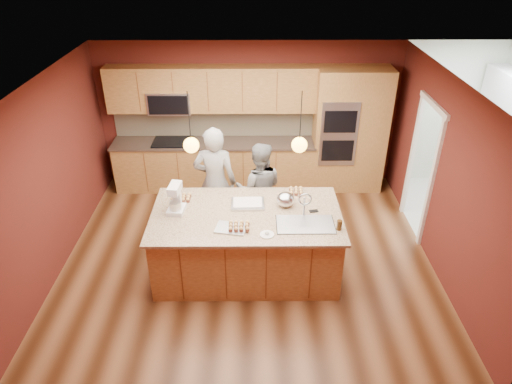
{
  "coord_description": "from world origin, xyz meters",
  "views": [
    {
      "loc": [
        0.09,
        -5.55,
        4.39
      ],
      "look_at": [
        0.12,
        -0.1,
        1.2
      ],
      "focal_mm": 32.0,
      "sensor_mm": 36.0,
      "label": 1
    }
  ],
  "objects_px": {
    "island": "(248,242)",
    "person_left": "(215,182)",
    "mixing_bowl": "(285,200)",
    "stand_mixer": "(176,200)",
    "person_right": "(259,189)"
  },
  "relations": [
    {
      "from": "island",
      "to": "person_left",
      "type": "distance_m",
      "value": 1.19
    },
    {
      "from": "island",
      "to": "mixing_bowl",
      "type": "relative_size",
      "value": 10.39
    },
    {
      "from": "stand_mixer",
      "to": "mixing_bowl",
      "type": "distance_m",
      "value": 1.52
    },
    {
      "from": "island",
      "to": "mixing_bowl",
      "type": "xyz_separation_m",
      "value": [
        0.53,
        0.22,
        0.57
      ]
    },
    {
      "from": "stand_mixer",
      "to": "island",
      "type": "bearing_deg",
      "value": 1.8
    },
    {
      "from": "person_right",
      "to": "stand_mixer",
      "type": "relative_size",
      "value": 3.8
    },
    {
      "from": "person_right",
      "to": "mixing_bowl",
      "type": "xyz_separation_m",
      "value": [
        0.36,
        -0.77,
        0.28
      ]
    },
    {
      "from": "person_right",
      "to": "mixing_bowl",
      "type": "relative_size",
      "value": 6.23
    },
    {
      "from": "island",
      "to": "mixing_bowl",
      "type": "distance_m",
      "value": 0.81
    },
    {
      "from": "island",
      "to": "person_right",
      "type": "distance_m",
      "value": 1.04
    },
    {
      "from": "person_left",
      "to": "mixing_bowl",
      "type": "relative_size",
      "value": 7.28
    },
    {
      "from": "person_left",
      "to": "person_right",
      "type": "height_order",
      "value": "person_left"
    },
    {
      "from": "person_left",
      "to": "person_right",
      "type": "bearing_deg",
      "value": -175.82
    },
    {
      "from": "island",
      "to": "person_left",
      "type": "relative_size",
      "value": 1.43
    },
    {
      "from": "person_left",
      "to": "stand_mixer",
      "type": "distance_m",
      "value": 1.04
    }
  ]
}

